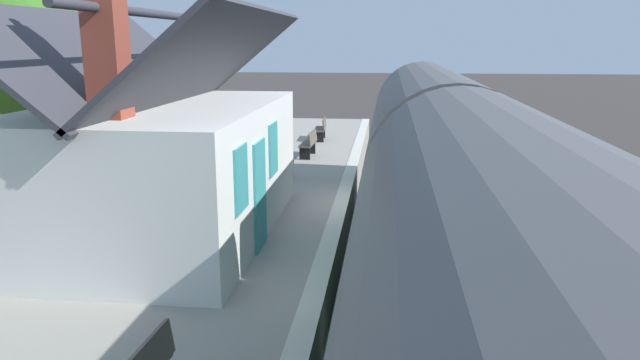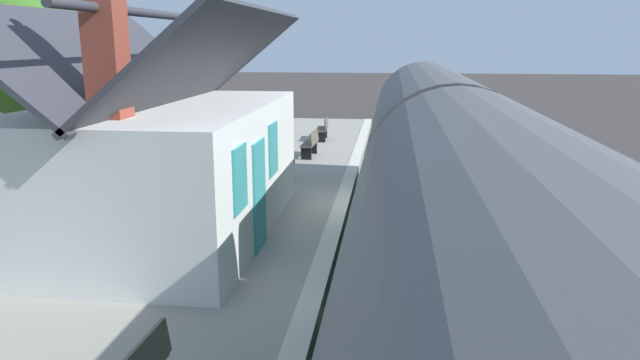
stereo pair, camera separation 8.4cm
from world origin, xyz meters
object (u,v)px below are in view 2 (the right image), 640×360
bench_by_lamp (311,143)px  planter_bench_right (214,153)px  planter_edge_near (286,164)px  tree_distant (28,33)px  bench_near_building (323,128)px  tree_far_right (55,20)px  station_building (164,163)px

bench_by_lamp → planter_bench_right: (-1.24, 3.08, -0.18)m
planter_edge_near → tree_distant: size_ratio=0.09×
tree_distant → planter_edge_near: bearing=-108.8°
planter_edge_near → tree_distant: (3.33, 9.79, 3.80)m
bench_near_building → planter_edge_near: (-6.82, 0.31, -0.08)m
bench_by_lamp → tree_far_right: size_ratio=0.17×
bench_by_lamp → tree_far_right: bearing=66.2°
station_building → tree_distant: tree_distant is taller
planter_edge_near → tree_far_right: 15.27m
tree_far_right → tree_distant: bearing=-158.9°
bench_near_building → tree_far_right: 13.01m
bench_near_building → tree_far_right: bearing=81.7°
bench_near_building → planter_bench_right: bench_near_building is taller
bench_near_building → bench_by_lamp: bearing=179.6°
bench_by_lamp → tree_distant: 10.74m
planter_edge_near → tree_far_right: (8.59, 11.82, 4.44)m
bench_near_building → planter_edge_near: size_ratio=1.86×
planter_bench_right → tree_far_right: tree_far_right is taller
planter_edge_near → tree_far_right: tree_far_right is taller
planter_bench_right → station_building: bearing=-170.7°
station_building → bench_by_lamp: size_ratio=5.24×
planter_edge_near → bench_by_lamp: bearing=-5.0°
bench_by_lamp → bench_near_building: same height
station_building → bench_near_building: (12.16, -1.90, -1.01)m
bench_near_building → station_building: bearing=171.1°
planter_edge_near → tree_far_right: size_ratio=0.09×
bench_by_lamp → planter_bench_right: 3.33m
bench_by_lamp → planter_edge_near: bench_by_lamp is taller
tree_far_right → bench_by_lamp: bearing=-113.8°
tree_distant → tree_far_right: (5.26, 2.03, 0.64)m
planter_bench_right → tree_distant: 8.12m
tree_distant → planter_bench_right: bearing=-100.6°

